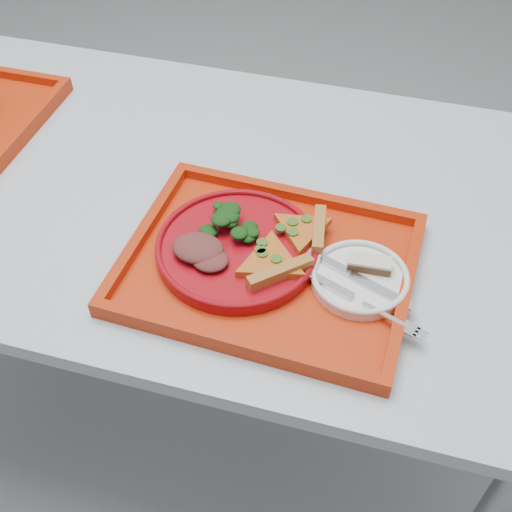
# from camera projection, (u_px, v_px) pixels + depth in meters

# --- Properties ---
(ground) EXTENTS (10.00, 10.00, 0.00)m
(ground) POSITION_uv_depth(u_px,v_px,m) (176.00, 391.00, 1.73)
(ground) COLOR gray
(ground) RESTS_ON ground
(table) EXTENTS (1.60, 0.80, 0.75)m
(table) POSITION_uv_depth(u_px,v_px,m) (144.00, 207.00, 1.24)
(table) COLOR #A3AAB7
(table) RESTS_ON ground
(tray_main) EXTENTS (0.46, 0.37, 0.01)m
(tray_main) POSITION_uv_depth(u_px,v_px,m) (269.00, 267.00, 1.02)
(tray_main) COLOR #B82809
(tray_main) RESTS_ON table
(dinner_plate) EXTENTS (0.26, 0.26, 0.02)m
(dinner_plate) POSITION_uv_depth(u_px,v_px,m) (237.00, 249.00, 1.03)
(dinner_plate) COLOR maroon
(dinner_plate) RESTS_ON tray_main
(side_plate) EXTENTS (0.15, 0.15, 0.01)m
(side_plate) POSITION_uv_depth(u_px,v_px,m) (359.00, 280.00, 0.99)
(side_plate) COLOR white
(side_plate) RESTS_ON tray_main
(pizza_slice_a) EXTENTS (0.16, 0.16, 0.02)m
(pizza_slice_a) POSITION_uv_depth(u_px,v_px,m) (271.00, 259.00, 0.99)
(pizza_slice_a) COLOR orange
(pizza_slice_a) RESTS_ON dinner_plate
(pizza_slice_b) EXTENTS (0.12, 0.11, 0.02)m
(pizza_slice_b) POSITION_uv_depth(u_px,v_px,m) (302.00, 228.00, 1.04)
(pizza_slice_b) COLOR orange
(pizza_slice_b) RESTS_ON dinner_plate
(salad_heap) EXTENTS (0.08, 0.07, 0.04)m
(salad_heap) POSITION_uv_depth(u_px,v_px,m) (235.00, 218.00, 1.04)
(salad_heap) COLOR black
(salad_heap) RESTS_ON dinner_plate
(meat_portion) EXTENTS (0.08, 0.07, 0.02)m
(meat_portion) POSITION_uv_depth(u_px,v_px,m) (198.00, 248.00, 1.00)
(meat_portion) COLOR brown
(meat_portion) RESTS_ON dinner_plate
(dessert_bar) EXTENTS (0.07, 0.03, 0.02)m
(dessert_bar) POSITION_uv_depth(u_px,v_px,m) (370.00, 264.00, 0.99)
(dessert_bar) COLOR #522B1B
(dessert_bar) RESTS_ON side_plate
(knife) EXTENTS (0.18, 0.08, 0.01)m
(knife) POSITION_uv_depth(u_px,v_px,m) (359.00, 278.00, 0.98)
(knife) COLOR silver
(knife) RESTS_ON side_plate
(fork) EXTENTS (0.18, 0.09, 0.01)m
(fork) POSITION_uv_depth(u_px,v_px,m) (361.00, 302.00, 0.95)
(fork) COLOR silver
(fork) RESTS_ON side_plate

